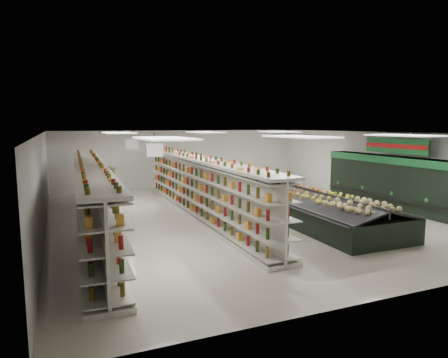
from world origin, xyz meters
name	(u,v)px	position (x,y,z in m)	size (l,w,h in m)	color
floor	(241,215)	(0.00, 0.00, 0.00)	(16.00, 16.00, 0.00)	beige
ceiling	(241,133)	(0.00, 0.00, 3.20)	(14.00, 16.00, 0.02)	white
wall_back	(182,159)	(0.00, 8.00, 1.60)	(14.00, 0.02, 3.20)	silver
wall_front	(409,219)	(0.00, -8.00, 1.60)	(14.00, 0.02, 3.20)	silver
wall_left	(42,185)	(-7.00, 0.00, 1.60)	(0.02, 16.00, 3.20)	silver
wall_right	(381,167)	(7.00, 0.00, 1.60)	(0.02, 16.00, 3.20)	silver
produce_wall_case	(399,180)	(6.53, -1.50, 1.24)	(0.93, 8.00, 2.20)	black
aisle_sign_near	(155,150)	(-3.80, -2.00, 2.75)	(0.52, 0.06, 0.75)	white
aisle_sign_far	(132,144)	(-3.80, 2.00, 2.75)	(0.52, 0.06, 0.75)	white
hortifruti_banner	(396,146)	(6.25, -1.50, 2.65)	(0.12, 3.20, 0.95)	#1C6931
gondola_left	(92,201)	(-5.54, -0.28, 1.03)	(1.40, 12.93, 2.24)	silver
gondola_center	(199,189)	(-1.50, 0.65, 1.03)	(1.00, 12.95, 2.24)	silver
produce_island	(312,207)	(2.04, -1.78, 0.52)	(2.89, 7.73, 1.15)	black
soda_endcap	(194,177)	(-0.15, 5.39, 0.86)	(1.55, 1.21, 1.78)	red
shopper_main	(244,203)	(-0.75, -1.82, 0.88)	(0.64, 0.42, 1.76)	silver
shopper_background	(113,183)	(-4.20, 5.00, 0.83)	(0.80, 0.50, 1.65)	#97785D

